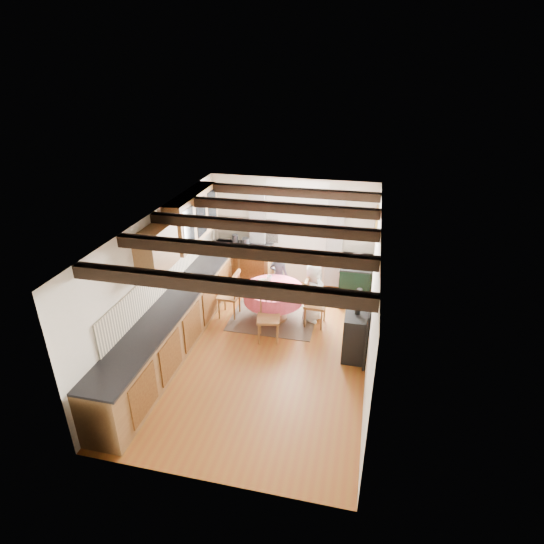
% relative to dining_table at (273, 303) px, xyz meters
% --- Properties ---
extents(floor, '(3.60, 5.50, 0.00)m').
position_rel_dining_table_xyz_m(floor, '(0.03, -1.06, -0.35)').
color(floor, brown).
rests_on(floor, ground).
extents(ceiling, '(3.60, 5.50, 0.00)m').
position_rel_dining_table_xyz_m(ceiling, '(0.03, -1.06, 2.05)').
color(ceiling, white).
rests_on(ceiling, ground).
extents(wall_back, '(3.60, 0.00, 2.40)m').
position_rel_dining_table_xyz_m(wall_back, '(0.03, 1.69, 0.85)').
color(wall_back, silver).
rests_on(wall_back, ground).
extents(wall_front, '(3.60, 0.00, 2.40)m').
position_rel_dining_table_xyz_m(wall_front, '(0.03, -3.81, 0.85)').
color(wall_front, silver).
rests_on(wall_front, ground).
extents(wall_left, '(0.00, 5.50, 2.40)m').
position_rel_dining_table_xyz_m(wall_left, '(-1.77, -1.06, 0.85)').
color(wall_left, silver).
rests_on(wall_left, ground).
extents(wall_right, '(0.00, 5.50, 2.40)m').
position_rel_dining_table_xyz_m(wall_right, '(1.83, -1.06, 0.85)').
color(wall_right, silver).
rests_on(wall_right, ground).
extents(beam_a, '(3.60, 0.16, 0.16)m').
position_rel_dining_table_xyz_m(beam_a, '(0.03, -3.06, 1.96)').
color(beam_a, black).
rests_on(beam_a, ceiling).
extents(beam_b, '(3.60, 0.16, 0.16)m').
position_rel_dining_table_xyz_m(beam_b, '(0.03, -2.06, 1.96)').
color(beam_b, black).
rests_on(beam_b, ceiling).
extents(beam_c, '(3.60, 0.16, 0.16)m').
position_rel_dining_table_xyz_m(beam_c, '(0.03, -1.06, 1.96)').
color(beam_c, black).
rests_on(beam_c, ceiling).
extents(beam_d, '(3.60, 0.16, 0.16)m').
position_rel_dining_table_xyz_m(beam_d, '(0.03, -0.06, 1.96)').
color(beam_d, black).
rests_on(beam_d, ceiling).
extents(beam_e, '(3.60, 0.16, 0.16)m').
position_rel_dining_table_xyz_m(beam_e, '(0.03, 0.94, 1.96)').
color(beam_e, black).
rests_on(beam_e, ceiling).
extents(splash_left, '(0.02, 4.50, 0.55)m').
position_rel_dining_table_xyz_m(splash_left, '(-1.75, -0.76, 0.85)').
color(splash_left, beige).
rests_on(splash_left, wall_left).
extents(splash_back, '(1.40, 0.02, 0.55)m').
position_rel_dining_table_xyz_m(splash_back, '(-0.97, 1.67, 0.85)').
color(splash_back, beige).
rests_on(splash_back, wall_back).
extents(base_cabinet_left, '(0.60, 5.30, 0.88)m').
position_rel_dining_table_xyz_m(base_cabinet_left, '(-1.47, -1.06, 0.09)').
color(base_cabinet_left, brown).
rests_on(base_cabinet_left, floor).
extents(base_cabinet_back, '(1.30, 0.60, 0.88)m').
position_rel_dining_table_xyz_m(base_cabinet_back, '(-1.02, 1.39, 0.09)').
color(base_cabinet_back, brown).
rests_on(base_cabinet_back, floor).
extents(worktop_left, '(0.64, 5.30, 0.04)m').
position_rel_dining_table_xyz_m(worktop_left, '(-1.45, -1.06, 0.55)').
color(worktop_left, black).
rests_on(worktop_left, base_cabinet_left).
extents(worktop_back, '(1.30, 0.64, 0.04)m').
position_rel_dining_table_xyz_m(worktop_back, '(-1.02, 1.37, 0.55)').
color(worktop_back, black).
rests_on(worktop_back, base_cabinet_back).
extents(wall_cabinet_glass, '(0.34, 1.80, 0.90)m').
position_rel_dining_table_xyz_m(wall_cabinet_glass, '(-1.60, 0.14, 1.60)').
color(wall_cabinet_glass, brown).
rests_on(wall_cabinet_glass, wall_left).
extents(wall_cabinet_solid, '(0.34, 0.90, 0.70)m').
position_rel_dining_table_xyz_m(wall_cabinet_solid, '(-1.60, -1.36, 1.55)').
color(wall_cabinet_solid, brown).
rests_on(wall_cabinet_solid, wall_left).
extents(window_frame, '(1.34, 0.03, 1.54)m').
position_rel_dining_table_xyz_m(window_frame, '(0.13, 1.67, 1.25)').
color(window_frame, white).
rests_on(window_frame, wall_back).
extents(window_pane, '(1.20, 0.01, 1.40)m').
position_rel_dining_table_xyz_m(window_pane, '(0.13, 1.68, 1.25)').
color(window_pane, white).
rests_on(window_pane, wall_back).
extents(curtain_left, '(0.35, 0.10, 2.10)m').
position_rel_dining_table_xyz_m(curtain_left, '(-0.72, 1.59, 0.75)').
color(curtain_left, '#BDBDBD').
rests_on(curtain_left, wall_back).
extents(curtain_right, '(0.35, 0.10, 2.10)m').
position_rel_dining_table_xyz_m(curtain_right, '(0.98, 1.59, 0.75)').
color(curtain_right, '#BDBDBD').
rests_on(curtain_right, wall_back).
extents(curtain_rod, '(2.00, 0.03, 0.03)m').
position_rel_dining_table_xyz_m(curtain_rod, '(0.13, 1.59, 1.85)').
color(curtain_rod, black).
rests_on(curtain_rod, wall_back).
extents(wall_picture, '(0.04, 0.50, 0.60)m').
position_rel_dining_table_xyz_m(wall_picture, '(1.80, 1.24, 1.35)').
color(wall_picture, gold).
rests_on(wall_picture, wall_right).
extents(wall_plate, '(0.30, 0.02, 0.30)m').
position_rel_dining_table_xyz_m(wall_plate, '(1.08, 1.66, 1.35)').
color(wall_plate, silver).
rests_on(wall_plate, wall_back).
extents(rug, '(1.65, 1.28, 0.01)m').
position_rel_dining_table_xyz_m(rug, '(0.00, 0.00, -0.34)').
color(rug, '#4A3B2C').
rests_on(rug, floor).
extents(dining_table, '(1.15, 1.15, 0.69)m').
position_rel_dining_table_xyz_m(dining_table, '(0.00, 0.00, 0.00)').
color(dining_table, '#F6547B').
rests_on(dining_table, floor).
extents(chair_near, '(0.48, 0.49, 0.95)m').
position_rel_dining_table_xyz_m(chair_near, '(0.07, -0.71, 0.13)').
color(chair_near, brown).
rests_on(chair_near, floor).
extents(chair_left, '(0.44, 0.42, 0.96)m').
position_rel_dining_table_xyz_m(chair_left, '(-0.88, -0.07, 0.13)').
color(chair_left, brown).
rests_on(chair_left, floor).
extents(chair_right, '(0.46, 0.44, 0.97)m').
position_rel_dining_table_xyz_m(chair_right, '(0.82, -0.02, 0.14)').
color(chair_right, brown).
rests_on(chair_right, floor).
extents(aga_range, '(0.63, 0.97, 0.90)m').
position_rel_dining_table_xyz_m(aga_range, '(1.50, 1.15, 0.10)').
color(aga_range, black).
rests_on(aga_range, floor).
extents(cast_iron_stove, '(0.39, 0.65, 1.29)m').
position_rel_dining_table_xyz_m(cast_iron_stove, '(1.61, -0.84, 0.30)').
color(cast_iron_stove, black).
rests_on(cast_iron_stove, floor).
extents(child_far, '(0.42, 0.30, 1.09)m').
position_rel_dining_table_xyz_m(child_far, '(-0.06, 0.80, 0.20)').
color(child_far, '#323640').
rests_on(child_far, floor).
extents(child_right, '(0.54, 0.67, 1.18)m').
position_rel_dining_table_xyz_m(child_right, '(0.74, 0.16, 0.24)').
color(child_right, white).
rests_on(child_right, floor).
extents(bowl_a, '(0.28, 0.28, 0.05)m').
position_rel_dining_table_xyz_m(bowl_a, '(-0.23, 0.16, 0.37)').
color(bowl_a, silver).
rests_on(bowl_a, dining_table).
extents(bowl_b, '(0.24, 0.24, 0.07)m').
position_rel_dining_table_xyz_m(bowl_b, '(-0.02, 0.01, 0.38)').
color(bowl_b, silver).
rests_on(bowl_b, dining_table).
extents(cup, '(0.15, 0.15, 0.10)m').
position_rel_dining_table_xyz_m(cup, '(-0.14, 0.27, 0.40)').
color(cup, silver).
rests_on(cup, dining_table).
extents(canister_tall, '(0.14, 0.14, 0.23)m').
position_rel_dining_table_xyz_m(canister_tall, '(-1.18, 1.40, 0.69)').
color(canister_tall, '#262628').
rests_on(canister_tall, worktop_back).
extents(canister_wide, '(0.16, 0.16, 0.18)m').
position_rel_dining_table_xyz_m(canister_wide, '(-0.93, 1.36, 0.66)').
color(canister_wide, '#262628').
rests_on(canister_wide, worktop_back).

